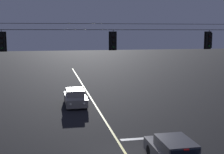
# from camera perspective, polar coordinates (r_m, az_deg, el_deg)

# --- Properties ---
(lane_centre_stripe) EXTENTS (0.14, 60.00, 0.01)m
(lane_centre_stripe) POSITION_cam_1_polar(r_m,az_deg,el_deg) (25.23, -2.26, -6.51)
(lane_centre_stripe) COLOR #D1C64C
(lane_centre_stripe) RESTS_ON ground
(stop_bar_paint) EXTENTS (3.40, 0.36, 0.01)m
(stop_bar_paint) POSITION_cam_1_polar(r_m,az_deg,el_deg) (19.52, 6.53, -11.12)
(stop_bar_paint) COLOR silver
(stop_bar_paint) RESTS_ON ground
(signal_span_assembly) EXTENTS (19.58, 0.32, 8.00)m
(signal_span_assembly) POSITION_cam_1_polar(r_m,az_deg,el_deg) (18.63, 0.61, 1.16)
(signal_span_assembly) COLOR #2D2116
(signal_span_assembly) RESTS_ON ground
(traffic_light_leftmost) EXTENTS (0.48, 0.41, 1.22)m
(traffic_light_leftmost) POSITION_cam_1_polar(r_m,az_deg,el_deg) (18.24, -19.65, 6.15)
(traffic_light_leftmost) COLOR black
(traffic_light_left_inner) EXTENTS (0.48, 0.41, 1.22)m
(traffic_light_left_inner) POSITION_cam_1_polar(r_m,az_deg,el_deg) (18.44, 0.24, 6.66)
(traffic_light_left_inner) COLOR black
(traffic_light_centre) EXTENTS (0.48, 0.41, 1.22)m
(traffic_light_centre) POSITION_cam_1_polar(r_m,az_deg,el_deg) (20.59, 17.42, 6.47)
(traffic_light_centre) COLOR black
(car_waiting_near_lane) EXTENTS (1.80, 4.33, 1.39)m
(car_waiting_near_lane) POSITION_cam_1_polar(r_m,az_deg,el_deg) (15.71, 11.48, -13.69)
(car_waiting_near_lane) COLOR #4C4C51
(car_waiting_near_lane) RESTS_ON ground
(car_oncoming_lead) EXTENTS (1.80, 4.42, 1.39)m
(car_oncoming_lead) POSITION_cam_1_polar(r_m,az_deg,el_deg) (27.85, -6.79, -3.77)
(car_oncoming_lead) COLOR gray
(car_oncoming_lead) RESTS_ON ground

